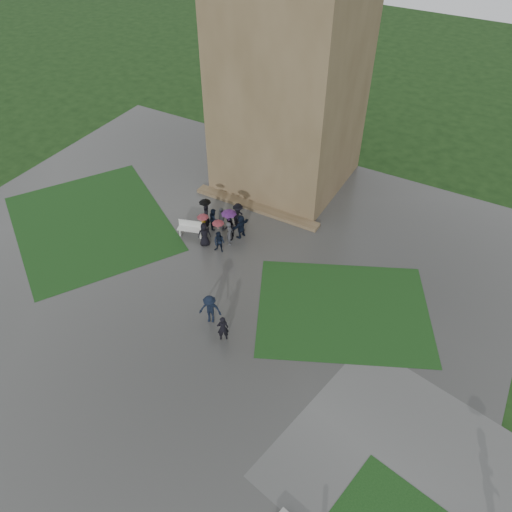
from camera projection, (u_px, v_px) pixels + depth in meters
The scene contains 10 objects.
ground at pixel (158, 312), 26.42m from camera, with size 120.00×120.00×0.00m, color black.
plaza at pixel (180, 289), 27.71m from camera, with size 34.00×34.00×0.02m, color #363633.
lawn_inset_left at pixel (91, 223), 32.11m from camera, with size 11.00×9.00×0.01m, color #133412.
lawn_inset_right at pixel (343, 310), 26.53m from camera, with size 9.00×7.00×0.01m, color #133412.
tower at pixel (292, 51), 30.14m from camera, with size 8.00×8.00×18.00m, color brown.
tower_plinth at pixel (256, 207), 33.21m from camera, with size 9.00×0.80×0.22m, color brown.
bench at pixel (191, 228), 30.91m from camera, with size 1.73×1.00×0.96m.
visitor_cluster at pixel (223, 223), 30.44m from camera, with size 3.13×3.56×2.48m.
pedestrian_mid at pixel (210, 309), 25.38m from camera, with size 1.14×0.59×1.77m, color black.
pedestrian_near at pixel (223, 328), 24.58m from camera, with size 0.57×0.38×1.57m, color black.
Camera 1 is at (13.24, -12.82, 19.86)m, focal length 35.00 mm.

